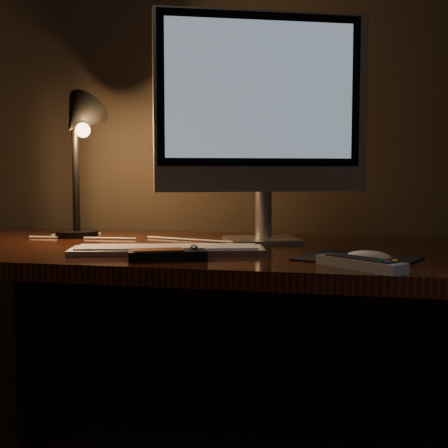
% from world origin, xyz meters
% --- Properties ---
extents(desk, '(1.60, 0.75, 0.75)m').
position_xyz_m(desk, '(0.00, 1.93, 0.62)').
color(desk, '#33140B').
rests_on(desk, ground).
extents(monitor, '(0.56, 0.26, 0.62)m').
position_xyz_m(monitor, '(0.08, 2.00, 1.12)').
color(monitor, silver).
rests_on(monitor, desk).
extents(keyboard, '(0.48, 0.24, 0.02)m').
position_xyz_m(keyboard, '(-0.10, 1.70, 0.76)').
color(keyboard, silver).
rests_on(keyboard, desk).
extents(mousepad, '(0.29, 0.27, 0.00)m').
position_xyz_m(mousepad, '(0.35, 1.69, 0.75)').
color(mousepad, black).
rests_on(mousepad, desk).
extents(mouse, '(0.11, 0.08, 0.02)m').
position_xyz_m(mouse, '(0.37, 1.64, 0.76)').
color(mouse, white).
rests_on(mouse, desk).
extents(media_remote, '(0.18, 0.12, 0.03)m').
position_xyz_m(media_remote, '(-0.06, 1.60, 0.76)').
color(media_remote, black).
rests_on(media_remote, desk).
extents(tv_remote, '(0.18, 0.16, 0.03)m').
position_xyz_m(tv_remote, '(0.35, 1.56, 0.76)').
color(tv_remote, gray).
rests_on(tv_remote, desk).
extents(papers, '(0.14, 0.10, 0.01)m').
position_xyz_m(papers, '(-0.50, 2.06, 0.75)').
color(papers, white).
rests_on(papers, desk).
extents(desk_lamp, '(0.19, 0.21, 0.42)m').
position_xyz_m(desk_lamp, '(-0.44, 1.96, 1.04)').
color(desk_lamp, black).
rests_on(desk_lamp, desk).
extents(cable, '(0.62, 0.09, 0.01)m').
position_xyz_m(cable, '(-0.27, 1.95, 0.75)').
color(cable, white).
rests_on(cable, desk).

